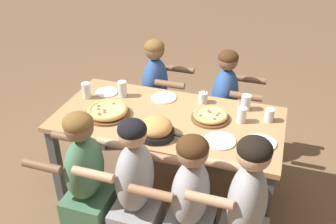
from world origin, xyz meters
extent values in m
plane|color=brown|center=(0.00, 0.00, 0.00)|extent=(18.00, 18.00, 0.00)
cube|color=tan|center=(0.00, 0.00, 0.75)|extent=(1.80, 0.90, 0.04)
cube|color=#4C4C51|center=(-0.84, -0.39, 0.37)|extent=(0.07, 0.07, 0.73)
cube|color=#4C4C51|center=(0.84, -0.39, 0.37)|extent=(0.07, 0.07, 0.73)
cube|color=#4C4C51|center=(-0.84, 0.39, 0.37)|extent=(0.07, 0.07, 0.73)
cube|color=#4C4C51|center=(0.84, 0.39, 0.37)|extent=(0.07, 0.07, 0.73)
cylinder|color=brown|center=(0.33, 0.08, 0.78)|extent=(0.31, 0.31, 0.02)
torus|color=tan|center=(0.33, 0.08, 0.81)|extent=(0.27, 0.27, 0.03)
cylinder|color=#E5C675|center=(0.33, 0.08, 0.81)|extent=(0.23, 0.23, 0.03)
cylinder|color=#9E4C38|center=(0.38, 0.07, 0.82)|extent=(0.02, 0.02, 0.01)
cylinder|color=#9E4C38|center=(0.39, 0.11, 0.82)|extent=(0.02, 0.02, 0.01)
cylinder|color=#9E4C38|center=(0.30, 0.12, 0.82)|extent=(0.02, 0.02, 0.01)
cylinder|color=#9E4C38|center=(0.37, 0.02, 0.82)|extent=(0.02, 0.02, 0.01)
cylinder|color=#9E4C38|center=(0.31, 0.10, 0.82)|extent=(0.02, 0.02, 0.01)
cylinder|color=#9E4C38|center=(0.26, 0.03, 0.82)|extent=(0.02, 0.02, 0.01)
cylinder|color=brown|center=(-0.47, -0.11, 0.78)|extent=(0.36, 0.36, 0.02)
torus|color=tan|center=(-0.47, -0.11, 0.82)|extent=(0.33, 0.33, 0.04)
cylinder|color=#E5C675|center=(-0.47, -0.11, 0.81)|extent=(0.27, 0.27, 0.04)
cylinder|color=#9E4C38|center=(-0.49, -0.22, 0.83)|extent=(0.02, 0.02, 0.01)
cylinder|color=#9E4C38|center=(-0.50, -0.20, 0.83)|extent=(0.02, 0.02, 0.01)
cylinder|color=#9E4C38|center=(-0.46, -0.02, 0.83)|extent=(0.02, 0.02, 0.01)
cylinder|color=#9E4C38|center=(-0.56, -0.10, 0.83)|extent=(0.02, 0.02, 0.01)
cylinder|color=#9E4C38|center=(-0.47, -0.17, 0.83)|extent=(0.02, 0.02, 0.01)
cylinder|color=#9E4C38|center=(-0.54, -0.14, 0.83)|extent=(0.02, 0.02, 0.01)
cylinder|color=#9E4C38|center=(-0.49, -0.14, 0.83)|extent=(0.02, 0.02, 0.01)
cylinder|color=black|center=(-0.01, -0.27, 0.80)|extent=(0.28, 0.28, 0.05)
cylinder|color=black|center=(0.19, -0.27, 0.81)|extent=(0.12, 0.02, 0.02)
ellipsoid|color=#D68E4C|center=(-0.01, -0.27, 0.85)|extent=(0.24, 0.24, 0.13)
cylinder|color=white|center=(0.74, -0.13, 0.78)|extent=(0.22, 0.22, 0.01)
cube|color=#B7B7BC|center=(0.74, -0.13, 0.79)|extent=(0.05, 0.15, 0.01)
cylinder|color=white|center=(-0.13, 0.29, 0.78)|extent=(0.22, 0.22, 0.01)
cube|color=#B7B7BC|center=(-0.13, 0.29, 0.79)|extent=(0.14, 0.07, 0.01)
cylinder|color=white|center=(0.46, -0.20, 0.78)|extent=(0.23, 0.23, 0.01)
cube|color=#B7B7BC|center=(0.46, -0.20, 0.79)|extent=(0.09, 0.15, 0.01)
cylinder|color=white|center=(-0.65, 0.23, 0.78)|extent=(0.20, 0.20, 0.01)
cube|color=#B7B7BC|center=(-0.65, 0.23, 0.79)|extent=(0.12, 0.09, 0.01)
cylinder|color=silver|center=(0.21, 0.32, 0.82)|extent=(0.08, 0.08, 0.09)
cylinder|color=#1EA8DB|center=(0.21, 0.32, 0.81)|extent=(0.07, 0.07, 0.07)
cylinder|color=black|center=(0.23, 0.32, 0.83)|extent=(0.01, 0.01, 0.12)
cylinder|color=silver|center=(0.77, 0.20, 0.83)|extent=(0.07, 0.07, 0.10)
cylinder|color=black|center=(0.77, 0.20, 0.80)|extent=(0.07, 0.07, 0.06)
cylinder|color=silver|center=(0.57, 0.32, 0.84)|extent=(0.08, 0.08, 0.13)
cylinder|color=black|center=(0.57, 0.32, 0.80)|extent=(0.07, 0.07, 0.06)
cylinder|color=silver|center=(-0.49, 0.21, 0.84)|extent=(0.08, 0.08, 0.14)
cylinder|color=silver|center=(0.56, 0.12, 0.84)|extent=(0.07, 0.07, 0.12)
cylinder|color=black|center=(0.56, 0.12, 0.82)|extent=(0.07, 0.07, 0.09)
cylinder|color=silver|center=(-0.77, 0.09, 0.84)|extent=(0.08, 0.08, 0.14)
cube|color=#2D5193|center=(-0.35, 0.67, 0.22)|extent=(0.32, 0.34, 0.44)
ellipsoid|color=#2D5193|center=(-0.35, 0.67, 0.70)|extent=(0.24, 0.36, 0.52)
sphere|color=brown|center=(-0.35, 0.67, 1.05)|extent=(0.19, 0.19, 0.19)
ellipsoid|color=brown|center=(-0.35, 0.67, 1.08)|extent=(0.19, 0.19, 0.13)
cylinder|color=brown|center=(-0.14, 0.84, 0.81)|extent=(0.28, 0.06, 0.06)
cylinder|color=brown|center=(-0.14, 0.50, 0.81)|extent=(0.28, 0.06, 0.06)
cube|color=#477556|center=(-0.39, -0.67, 0.22)|extent=(0.32, 0.34, 0.44)
ellipsoid|color=#477556|center=(-0.39, -0.67, 0.68)|extent=(0.24, 0.36, 0.49)
sphere|color=brown|center=(-0.39, -0.67, 1.02)|extent=(0.20, 0.20, 0.20)
ellipsoid|color=brown|center=(-0.39, -0.67, 1.05)|extent=(0.20, 0.20, 0.14)
cylinder|color=brown|center=(-0.60, -0.84, 0.78)|extent=(0.28, 0.06, 0.06)
cylinder|color=brown|center=(-0.60, -0.50, 0.78)|extent=(0.28, 0.06, 0.06)
ellipsoid|color=#99999E|center=(0.73, -0.67, 0.71)|extent=(0.24, 0.36, 0.53)
sphere|color=tan|center=(0.73, -0.67, 1.07)|extent=(0.20, 0.20, 0.20)
ellipsoid|color=black|center=(0.73, -0.67, 1.10)|extent=(0.20, 0.20, 0.14)
cylinder|color=tan|center=(0.52, -0.84, 0.81)|extent=(0.28, 0.06, 0.06)
cylinder|color=tan|center=(0.52, -0.50, 0.81)|extent=(0.28, 0.06, 0.06)
ellipsoid|color=#99999E|center=(0.37, -0.67, 0.67)|extent=(0.24, 0.36, 0.47)
sphere|color=#9E7051|center=(0.37, -0.67, 1.00)|extent=(0.20, 0.20, 0.20)
ellipsoid|color=#422814|center=(0.37, -0.67, 1.03)|extent=(0.20, 0.20, 0.14)
cylinder|color=#9E7051|center=(0.16, -0.84, 0.76)|extent=(0.28, 0.06, 0.06)
cylinder|color=#9E7051|center=(0.16, -0.50, 0.76)|extent=(0.28, 0.06, 0.06)
ellipsoid|color=#99999E|center=(-0.01, -0.67, 0.70)|extent=(0.24, 0.36, 0.52)
sphere|color=tan|center=(-0.01, -0.67, 1.05)|extent=(0.18, 0.18, 0.18)
ellipsoid|color=black|center=(-0.01, -0.67, 1.08)|extent=(0.19, 0.19, 0.13)
cylinder|color=tan|center=(-0.22, -0.84, 0.81)|extent=(0.28, 0.06, 0.06)
cylinder|color=tan|center=(-0.22, -0.50, 0.81)|extent=(0.28, 0.06, 0.06)
cube|color=#2D5193|center=(0.34, 0.67, 0.22)|extent=(0.32, 0.34, 0.44)
ellipsoid|color=#2D5193|center=(0.34, 0.67, 0.69)|extent=(0.24, 0.36, 0.51)
sphere|color=brown|center=(0.34, 0.67, 1.04)|extent=(0.18, 0.18, 0.18)
ellipsoid|color=#422814|center=(0.34, 0.67, 1.07)|extent=(0.18, 0.18, 0.13)
cylinder|color=brown|center=(0.55, 0.84, 0.80)|extent=(0.28, 0.06, 0.06)
cylinder|color=brown|center=(0.55, 0.50, 0.80)|extent=(0.28, 0.06, 0.06)
camera|label=1|loc=(0.78, -2.41, 2.35)|focal=40.00mm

